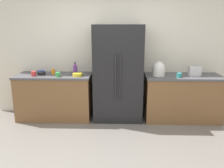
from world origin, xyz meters
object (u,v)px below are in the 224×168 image
object	(u,v)px
cup_d	(34,74)
bowl_a	(41,72)
toaster	(195,71)
refrigerator	(118,73)
bowl_b	(78,75)
bowl_c	(41,73)
bottle_a	(75,69)
rice_cooker	(159,69)
cup_b	(53,72)
cup_c	(179,75)
cup_a	(58,74)

from	to	relation	value
cup_d	bowl_a	world-z (taller)	cup_d
toaster	refrigerator	bearing A→B (deg)	178.84
bowl_b	bowl_c	world-z (taller)	same
bowl_b	refrigerator	bearing A→B (deg)	8.93
bottle_a	bowl_b	distance (m)	0.28
rice_cooker	cup_b	xyz separation A→B (m)	(-2.10, 0.09, -0.08)
refrigerator	bowl_a	bearing A→B (deg)	174.87
refrigerator	bottle_a	xyz separation A→B (m)	(-0.87, 0.13, 0.06)
rice_cooker	bowl_a	bearing A→B (deg)	176.02
cup_d	bowl_c	bearing A→B (deg)	38.96
refrigerator	bottle_a	bearing A→B (deg)	171.34
toaster	cup_d	xyz separation A→B (m)	(-3.12, -0.10, -0.05)
bottle_a	bowl_c	bearing A→B (deg)	-165.16
cup_c	refrigerator	bearing A→B (deg)	171.39
bowl_a	rice_cooker	bearing A→B (deg)	-3.98
bowl_b	toaster	bearing A→B (deg)	2.35
cup_d	bowl_c	distance (m)	0.15
cup_d	bowl_b	distance (m)	0.85
bowl_a	toaster	bearing A→B (deg)	-3.21
cup_b	cup_c	xyz separation A→B (m)	(2.47, -0.24, -0.01)
refrigerator	bowl_b	distance (m)	0.79
bowl_c	cup_a	bearing A→B (deg)	-22.15
cup_d	bowl_b	size ratio (longest dim) A/B	0.48
refrigerator	cup_a	distance (m)	1.16
bottle_a	toaster	bearing A→B (deg)	-3.96
refrigerator	toaster	distance (m)	1.48
cup_d	bottle_a	bearing A→B (deg)	19.32
cup_a	bowl_a	size ratio (longest dim) A/B	0.58
bowl_b	bottle_a	bearing A→B (deg)	109.90
refrigerator	cup_d	xyz separation A→B (m)	(-1.63, -0.13, 0.01)
cup_c	bowl_b	distance (m)	1.94
cup_a	bowl_c	distance (m)	0.40
bowl_a	bowl_c	xyz separation A→B (m)	(0.06, -0.18, 0.00)
bowl_b	cup_c	bearing A→B (deg)	-1.54
cup_b	bowl_c	bearing A→B (deg)	-153.03
refrigerator	bowl_a	xyz separation A→B (m)	(-1.58, 0.14, -0.01)
bowl_a	bowl_c	world-z (taller)	bowl_c
bottle_a	bowl_c	distance (m)	0.67
toaster	cup_b	bearing A→B (deg)	178.03
bottle_a	cup_c	bearing A→B (deg)	-8.63
rice_cooker	cup_d	distance (m)	2.43
refrigerator	cup_a	size ratio (longest dim) A/B	21.17
cup_a	bowl_c	size ratio (longest dim) A/B	0.57
cup_b	bowl_a	world-z (taller)	cup_b
rice_cooker	bowl_b	world-z (taller)	rice_cooker
cup_a	bowl_c	bearing A→B (deg)	157.85
rice_cooker	bottle_a	world-z (taller)	rice_cooker
cup_b	bottle_a	bearing A→B (deg)	8.67
rice_cooker	bowl_b	distance (m)	1.57
toaster	rice_cooker	xyz separation A→B (m)	(-0.69, 0.01, 0.03)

